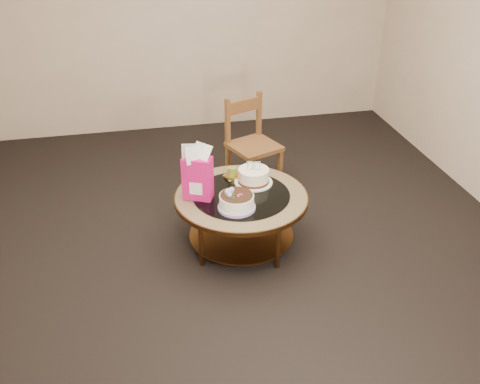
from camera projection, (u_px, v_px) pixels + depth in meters
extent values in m
plane|color=black|center=(241.00, 244.00, 4.27)|extent=(5.00, 5.00, 0.00)
cube|color=beige|center=(192.00, 12.00, 5.74)|extent=(4.50, 0.02, 2.60)
cube|color=beige|center=(428.00, 374.00, 1.51)|extent=(4.50, 0.02, 2.60)
cylinder|color=brown|center=(277.00, 204.00, 4.40)|extent=(0.04, 0.04, 0.42)
cylinder|color=brown|center=(209.00, 202.00, 4.42)|extent=(0.04, 0.04, 0.42)
cylinder|color=brown|center=(201.00, 242.00, 3.94)|extent=(0.04, 0.04, 0.42)
cylinder|color=brown|center=(278.00, 244.00, 3.91)|extent=(0.04, 0.04, 0.42)
cylinder|color=brown|center=(241.00, 234.00, 4.22)|extent=(0.82, 0.82, 0.02)
cylinder|color=brown|center=(241.00, 197.00, 4.06)|extent=(1.02, 1.02, 0.04)
cylinder|color=olive|center=(241.00, 196.00, 4.05)|extent=(1.00, 1.00, 0.01)
cylinder|color=black|center=(241.00, 195.00, 4.05)|extent=(0.74, 0.74, 0.01)
cylinder|color=#AB8AC4|center=(237.00, 207.00, 3.86)|extent=(0.27, 0.27, 0.02)
cylinder|color=silver|center=(237.00, 202.00, 3.84)|extent=(0.25, 0.25, 0.11)
cylinder|color=black|center=(237.00, 195.00, 3.81)|extent=(0.24, 0.24, 0.01)
sphere|color=#AB8AC4|center=(228.00, 192.00, 3.81)|extent=(0.05, 0.05, 0.05)
sphere|color=#AB8AC4|center=(232.00, 190.00, 3.84)|extent=(0.04, 0.04, 0.04)
sphere|color=#AB8AC4|center=(229.00, 195.00, 3.78)|extent=(0.04, 0.04, 0.04)
cone|color=#1E732D|center=(233.00, 193.00, 3.82)|extent=(0.04, 0.04, 0.02)
cone|color=#1E732D|center=(226.00, 195.00, 3.80)|extent=(0.03, 0.04, 0.02)
cone|color=#1E732D|center=(233.00, 190.00, 3.86)|extent=(0.03, 0.03, 0.02)
cone|color=#1E732D|center=(233.00, 197.00, 3.77)|extent=(0.03, 0.04, 0.02)
cylinder|color=white|center=(254.00, 182.00, 4.19)|extent=(0.30, 0.30, 0.01)
cylinder|color=#492215|center=(254.00, 181.00, 4.19)|extent=(0.24, 0.24, 0.02)
cylinder|color=white|center=(254.00, 174.00, 4.16)|extent=(0.24, 0.24, 0.09)
cube|color=#57BE51|center=(250.00, 165.00, 4.12)|extent=(0.05, 0.02, 0.07)
cube|color=white|center=(250.00, 165.00, 4.12)|extent=(0.04, 0.02, 0.05)
cube|color=#3A8EC8|center=(257.00, 166.00, 4.12)|extent=(0.05, 0.02, 0.07)
cube|color=white|center=(257.00, 166.00, 4.12)|extent=(0.04, 0.02, 0.05)
cube|color=#CA135E|center=(198.00, 178.00, 3.92)|extent=(0.24, 0.19, 0.33)
cube|color=white|center=(198.00, 185.00, 3.95)|extent=(0.14, 0.15, 0.10)
cube|color=#D6C158|center=(232.00, 177.00, 4.28)|extent=(0.14, 0.14, 0.01)
cylinder|color=gold|center=(232.00, 176.00, 4.27)|extent=(0.13, 0.13, 0.01)
cylinder|color=olive|center=(232.00, 171.00, 4.25)|extent=(0.07, 0.07, 0.07)
cylinder|color=black|center=(232.00, 167.00, 4.23)|extent=(0.00, 0.00, 0.01)
cube|color=brown|center=(254.00, 147.00, 4.84)|extent=(0.52, 0.52, 0.04)
cube|color=brown|center=(249.00, 180.00, 4.75)|extent=(0.05, 0.05, 0.43)
cube|color=brown|center=(280.00, 170.00, 4.91)|extent=(0.05, 0.05, 0.43)
cube|color=brown|center=(228.00, 165.00, 4.99)|extent=(0.05, 0.05, 0.43)
cube|color=brown|center=(258.00, 156.00, 5.16)|extent=(0.05, 0.05, 0.43)
cube|color=brown|center=(228.00, 122.00, 4.78)|extent=(0.05, 0.05, 0.44)
cube|color=brown|center=(259.00, 114.00, 4.94)|extent=(0.05, 0.05, 0.44)
cube|color=brown|center=(244.00, 106.00, 4.80)|extent=(0.33, 0.15, 0.11)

